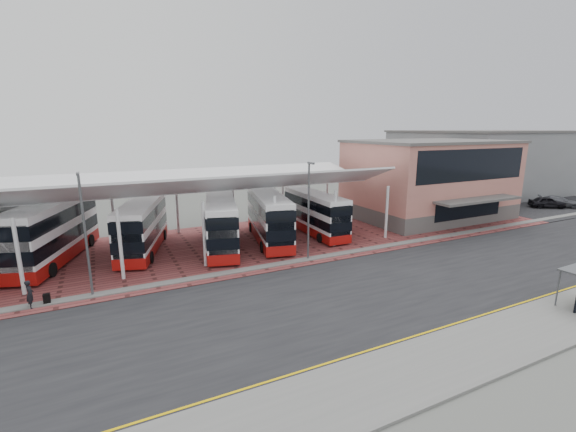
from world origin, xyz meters
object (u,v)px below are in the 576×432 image
object	(u,v)px
bus_5	(315,213)
carpark_car_b	(559,201)
bus_2	(142,227)
bus_3	(221,224)
carpark_car_a	(547,202)
bus_1	(53,232)
bus_4	(269,218)
terminal	(429,179)
pedestrian	(30,294)

from	to	relation	value
bus_5	carpark_car_b	bearing A→B (deg)	-2.51
bus_5	carpark_car_b	size ratio (longest dim) A/B	2.05
bus_2	carpark_car_b	size ratio (longest dim) A/B	2.18
bus_3	carpark_car_a	world-z (taller)	bus_3
bus_1	bus_5	world-z (taller)	bus_1
carpark_car_b	bus_3	bearing A→B (deg)	138.31
bus_1	carpark_car_a	size ratio (longest dim) A/B	2.75
bus_4	carpark_car_b	xyz separation A→B (m)	(42.23, -2.77, -1.51)
bus_4	bus_2	bearing A→B (deg)	-177.04
bus_5	carpark_car_a	size ratio (longest dim) A/B	2.33
terminal	carpark_car_a	xyz separation A→B (m)	(18.33, -3.69, -3.83)
bus_3	pedestrian	distance (m)	15.37
bus_3	bus_4	xyz separation A→B (m)	(4.72, 0.13, 0.03)
bus_4	carpark_car_a	size ratio (longest dim) A/B	2.57
bus_1	pedestrian	size ratio (longest dim) A/B	6.95
terminal	bus_5	world-z (taller)	terminal
bus_5	pedestrian	world-z (taller)	bus_5
bus_1	bus_3	xyz separation A→B (m)	(13.20, -2.60, -0.20)
terminal	bus_4	xyz separation A→B (m)	(-21.74, -1.25, -2.34)
carpark_car_b	bus_5	bearing A→B (deg)	136.67
bus_4	bus_1	bearing A→B (deg)	-175.01
terminal	bus_1	bearing A→B (deg)	178.23
pedestrian	carpark_car_a	distance (m)	58.79
bus_4	carpark_car_a	bearing A→B (deg)	9.37
bus_1	bus_2	distance (m)	6.77
terminal	bus_2	distance (m)	33.01
bus_2	pedestrian	size ratio (longest dim) A/B	6.25
carpark_car_b	carpark_car_a	bearing A→B (deg)	132.78
bus_1	bus_5	xyz separation A→B (m)	(23.24, -2.10, -0.35)
bus_5	bus_4	bearing A→B (deg)	-173.63
bus_1	bus_4	world-z (taller)	bus_1
terminal	carpark_car_a	bearing A→B (deg)	-11.38
bus_1	bus_2	bearing A→B (deg)	14.72
bus_1	bus_3	distance (m)	13.46
bus_1	bus_4	size ratio (longest dim) A/B	1.07
bus_1	bus_2	size ratio (longest dim) A/B	1.11
bus_2	carpark_car_a	world-z (taller)	bus_2
bus_2	carpark_car_a	size ratio (longest dim) A/B	2.47
bus_4	carpark_car_a	world-z (taller)	bus_4
terminal	pedestrian	size ratio (longest dim) A/B	10.56
pedestrian	carpark_car_a	bearing A→B (deg)	-96.18
pedestrian	carpark_car_a	size ratio (longest dim) A/B	0.40
bus_5	carpark_car_b	world-z (taller)	bus_5
pedestrian	bus_2	bearing A→B (deg)	-50.93
bus_5	pedestrian	size ratio (longest dim) A/B	5.89
bus_2	carpark_car_b	xyz separation A→B (m)	(53.40, -4.72, -1.44)
terminal	bus_4	bearing A→B (deg)	-176.70
bus_2	bus_3	world-z (taller)	bus_3
bus_1	carpark_car_b	world-z (taller)	bus_1
terminal	carpark_car_a	world-z (taller)	terminal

